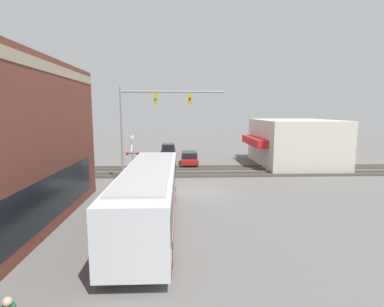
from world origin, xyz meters
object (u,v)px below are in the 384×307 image
(crossing_signal, at_px, (133,153))
(parked_car_red, at_px, (189,158))
(pedestrian_at_crossing, at_px, (133,171))
(city_bus, at_px, (150,193))
(parked_car_black, at_px, (168,150))

(crossing_signal, bearing_deg, parked_car_red, -34.25)
(pedestrian_at_crossing, bearing_deg, city_bus, -166.08)
(parked_car_red, bearing_deg, parked_car_black, 19.76)
(city_bus, distance_m, parked_car_black, 25.01)
(city_bus, xyz_separation_m, pedestrian_at_crossing, (9.78, 2.42, -0.81))
(crossing_signal, xyz_separation_m, pedestrian_at_crossing, (-0.52, -0.04, -1.41))
(parked_car_black, distance_m, pedestrian_at_crossing, 15.40)
(city_bus, distance_m, pedestrian_at_crossing, 10.11)
(city_bus, height_order, parked_car_black, city_bus)
(pedestrian_at_crossing, bearing_deg, crossing_signal, 4.57)
(city_bus, bearing_deg, parked_car_red, -8.33)
(city_bus, relative_size, parked_car_black, 2.81)
(city_bus, xyz_separation_m, parked_car_red, (17.75, -2.60, -1.04))
(pedestrian_at_crossing, bearing_deg, parked_car_black, -9.06)
(parked_car_red, bearing_deg, crossing_signal, 145.75)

